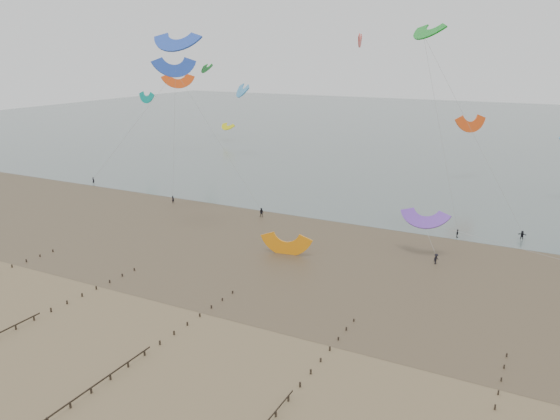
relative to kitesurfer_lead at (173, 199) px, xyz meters
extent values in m
plane|color=brown|center=(33.41, -46.36, -0.86)|extent=(500.00, 500.00, 0.00)
plane|color=#475654|center=(33.41, 153.64, -0.83)|extent=(500.00, 500.00, 0.00)
plane|color=#473A28|center=(33.41, -11.36, -0.84)|extent=(500.00, 500.00, 0.00)
ellipsoid|color=slate|center=(15.41, -24.36, -0.85)|extent=(23.60, 14.36, 0.01)
ellipsoid|color=slate|center=(45.41, -8.36, -0.85)|extent=(33.64, 18.32, 0.01)
ellipsoid|color=slate|center=(78.41, -16.36, -0.85)|extent=(19.65, 13.67, 0.01)
ellipsoid|color=slate|center=(-6.59, -6.36, -0.85)|extent=(26.95, 14.22, 0.01)
cube|color=black|center=(1.41, -42.25, -0.64)|extent=(0.16, 0.16, 0.54)
cube|color=black|center=(1.41, -39.62, -0.66)|extent=(0.16, 0.16, 0.51)
cube|color=black|center=(1.41, -36.99, -0.67)|extent=(0.16, 0.16, 0.48)
cube|color=black|center=(1.41, -34.36, -0.68)|extent=(0.16, 0.16, 0.45)
cube|color=black|center=(19.41, -55.41, -0.57)|extent=(0.16, 0.16, 0.68)
cube|color=black|center=(19.41, -52.78, -0.58)|extent=(0.16, 0.16, 0.65)
cube|color=black|center=(19.41, -50.15, -0.60)|extent=(0.16, 0.16, 0.62)
cube|color=black|center=(19.41, -47.51, -0.61)|extent=(0.16, 0.16, 0.59)
cube|color=black|center=(19.41, -44.88, -0.63)|extent=(0.16, 0.16, 0.57)
cube|color=black|center=(19.41, -42.25, -0.64)|extent=(0.16, 0.16, 0.54)
cube|color=black|center=(19.41, -39.62, -0.66)|extent=(0.16, 0.16, 0.51)
cube|color=black|center=(19.41, -36.99, -0.67)|extent=(0.16, 0.16, 0.48)
cube|color=black|center=(19.41, -34.36, -0.68)|extent=(0.16, 0.16, 0.45)
cube|color=black|center=(37.41, -63.30, -0.52)|extent=(0.16, 0.16, 0.77)
cube|color=black|center=(37.41, -60.67, -0.54)|extent=(0.16, 0.16, 0.74)
cube|color=black|center=(37.41, -58.04, -0.55)|extent=(0.16, 0.16, 0.71)
cube|color=black|center=(37.41, -55.41, -0.57)|extent=(0.16, 0.16, 0.68)
cube|color=black|center=(37.41, -52.78, -0.58)|extent=(0.16, 0.16, 0.65)
cube|color=black|center=(37.41, -50.15, -0.60)|extent=(0.16, 0.16, 0.62)
cube|color=black|center=(37.41, -47.51, -0.61)|extent=(0.16, 0.16, 0.59)
cube|color=black|center=(37.41, -44.88, -0.63)|extent=(0.16, 0.16, 0.57)
cube|color=black|center=(37.41, -42.25, -0.64)|extent=(0.16, 0.16, 0.54)
cube|color=black|center=(37.41, -39.62, -0.66)|extent=(0.16, 0.16, 0.51)
cube|color=black|center=(37.41, -36.99, -0.67)|extent=(0.16, 0.16, 0.48)
cube|color=black|center=(37.41, -34.36, -0.68)|extent=(0.16, 0.16, 0.45)
cube|color=black|center=(55.41, -55.41, -0.57)|extent=(0.16, 0.16, 0.68)
cube|color=black|center=(55.41, -52.78, -0.58)|extent=(0.16, 0.16, 0.65)
cube|color=black|center=(55.41, -50.15, -0.60)|extent=(0.16, 0.16, 0.62)
cube|color=black|center=(55.41, -47.51, -0.61)|extent=(0.16, 0.16, 0.59)
cube|color=black|center=(55.41, -44.88, -0.63)|extent=(0.16, 0.16, 0.57)
cube|color=black|center=(55.41, -42.25, -0.64)|extent=(0.16, 0.16, 0.54)
cube|color=black|center=(55.41, -39.62, -0.66)|extent=(0.16, 0.16, 0.51)
cube|color=black|center=(55.41, -36.99, -0.67)|extent=(0.16, 0.16, 0.48)
cube|color=black|center=(55.41, -34.36, -0.68)|extent=(0.16, 0.16, 0.45)
cube|color=black|center=(73.41, -44.88, -0.63)|extent=(0.16, 0.16, 0.57)
cube|color=black|center=(73.41, -42.25, -0.64)|extent=(0.16, 0.16, 0.54)
cube|color=black|center=(73.41, -39.62, -0.66)|extent=(0.16, 0.16, 0.51)
cube|color=black|center=(73.41, -36.99, -0.67)|extent=(0.16, 0.16, 0.48)
cube|color=black|center=(73.41, -34.36, -0.68)|extent=(0.16, 0.16, 0.45)
imported|color=black|center=(0.00, 0.00, 0.00)|extent=(0.64, 0.42, 1.72)
imported|color=black|center=(71.62, 9.35, -0.04)|extent=(1.53, 0.50, 1.65)
imported|color=black|center=(22.91, -0.17, 0.08)|extent=(1.03, 0.86, 1.88)
imported|color=black|center=(60.39, -9.99, 0.02)|extent=(1.08, 1.31, 1.76)
imported|color=black|center=(61.04, 4.96, -0.07)|extent=(0.43, 0.95, 1.59)
imported|color=black|center=(-29.56, 5.14, 0.05)|extent=(0.69, 0.48, 1.82)
camera|label=1|loc=(75.75, -93.73, 31.85)|focal=35.00mm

